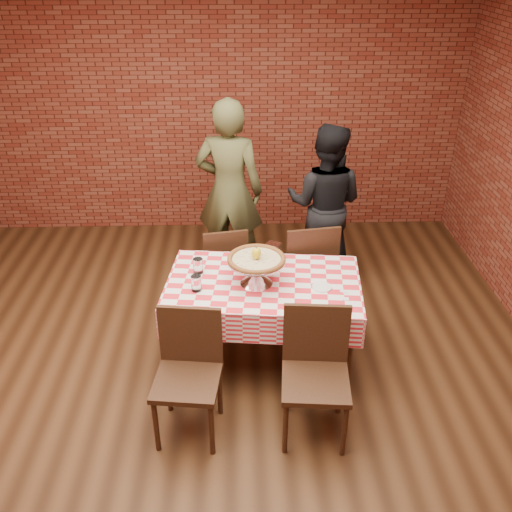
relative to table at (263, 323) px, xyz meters
name	(u,v)px	position (x,y,z in m)	size (l,w,h in m)	color
ground	(206,402)	(-0.45, -0.47, -0.38)	(6.00, 6.00, 0.00)	black
back_wall	(212,105)	(-0.45, 2.53, 1.08)	(5.50, 5.50, 0.00)	maroon
table	(263,323)	(0.00, 0.00, 0.00)	(1.44, 0.86, 0.75)	#382213
tablecloth	(263,295)	(0.00, 0.00, 0.26)	(1.47, 0.90, 0.25)	red
pizza_stand	(256,272)	(-0.05, -0.02, 0.48)	(0.44, 0.44, 0.20)	silver
pizza	(256,260)	(-0.05, -0.02, 0.58)	(0.43, 0.43, 0.03)	#CCBC8B
lemon	(256,254)	(-0.05, -0.02, 0.64)	(0.07, 0.07, 0.09)	gold
water_glass_left	(196,283)	(-0.50, -0.11, 0.44)	(0.08, 0.08, 0.12)	white
water_glass_right	(198,266)	(-0.50, 0.15, 0.44)	(0.08, 0.08, 0.12)	white
side_plate	(322,287)	(0.43, -0.10, 0.39)	(0.15, 0.15, 0.01)	white
sweetener_packet_a	(345,299)	(0.58, -0.26, 0.39)	(0.05, 0.04, 0.01)	white
sweetener_packet_b	(344,292)	(0.58, -0.16, 0.39)	(0.05, 0.04, 0.01)	white
condiment_caddy	(273,252)	(0.09, 0.32, 0.46)	(0.11, 0.09, 0.15)	silver
chair_near_left	(187,381)	(-0.54, -0.74, 0.08)	(0.43, 0.43, 0.91)	#382213
chair_near_right	(316,380)	(0.31, -0.78, 0.09)	(0.45, 0.45, 0.93)	#382213
chair_far_left	(224,266)	(-0.32, 0.80, 0.06)	(0.38, 0.38, 0.86)	#382213
chair_far_right	(305,266)	(0.41, 0.71, 0.10)	(0.46, 0.46, 0.94)	#382213
diner_olive	(229,191)	(-0.27, 1.42, 0.53)	(0.66, 0.43, 1.80)	#4D4E2B
diner_black	(325,204)	(0.65, 1.34, 0.41)	(0.77, 0.60, 1.58)	black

